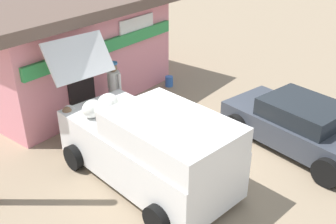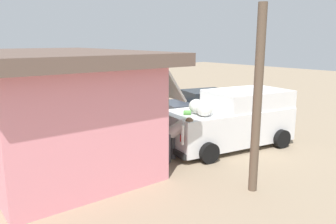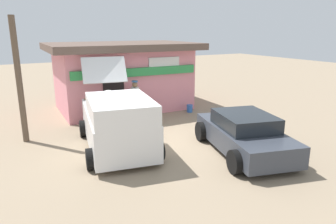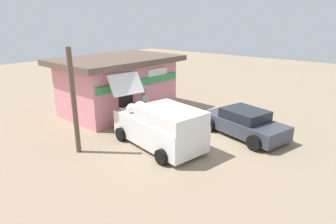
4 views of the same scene
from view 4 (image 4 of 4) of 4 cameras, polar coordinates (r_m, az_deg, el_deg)
The scene contains 9 objects.
ground_plane at distance 13.33m, azimuth 3.68°, elevation -4.94°, with size 60.00×60.00×0.00m, color gray.
storefront_bar at distance 16.83m, azimuth -9.87°, elevation 5.54°, with size 6.96×4.80×3.16m.
delivery_van at distance 12.05m, azimuth -1.59°, elevation -2.77°, with size 2.80×5.11×2.75m.
parked_sedan at distance 13.72m, azimuth 14.93°, elevation -2.15°, with size 2.88×4.24×1.26m.
vendor_standing at distance 15.00m, azimuth -4.81°, elevation 1.68°, with size 0.38×0.57×1.72m.
customer_bending at distance 13.62m, azimuth -9.13°, elevation -0.84°, with size 0.79×0.69×1.35m.
unloaded_banana_pile at distance 14.53m, azimuth -8.68°, elevation -2.18°, with size 0.83×0.88×0.48m.
paint_bucket at distance 17.29m, azimuth 1.51°, elevation 1.14°, with size 0.27×0.27×0.35m, color blue.
utility_pole at distance 11.71m, azimuth -18.22°, elevation 1.86°, with size 0.20×0.20×4.23m, color brown.
Camera 4 is at (-9.97, -7.18, 5.18)m, focal length 30.62 mm.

